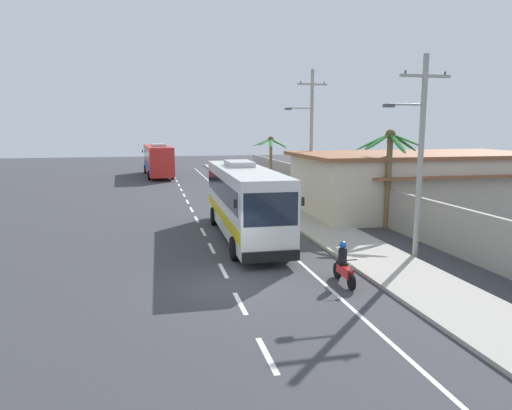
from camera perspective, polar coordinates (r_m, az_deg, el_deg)
The scene contains 14 objects.
ground_plane at distance 17.33m, azimuth -3.09°, elevation -9.80°, with size 160.00×160.00×0.00m, color #3A3A3F.
sidewalk_kerb at distance 28.38m, azimuth 7.10°, elevation -2.09°, with size 3.20×90.00×0.14m, color #A8A399.
lane_markings at distance 31.86m, azimuth -3.94°, elevation -0.90°, with size 3.55×71.21×0.01m.
boundary_wall at distance 33.26m, azimuth 10.97°, elevation 1.32°, with size 0.24×60.00×2.22m, color #9E998E.
coach_bus_foreground at distance 24.28m, azimuth -1.47°, elevation 0.74°, with size 2.96×11.99×3.91m.
coach_bus_far_lane at distance 56.48m, azimuth -11.90°, elevation 5.49°, with size 3.56×12.48×3.87m.
motorcycle_beside_bus at distance 17.64m, azimuth 10.67°, elevation -7.41°, with size 0.56×1.96×1.57m.
motorcycle_trailing at distance 32.82m, azimuth -0.53°, elevation 0.59°, with size 0.56×1.96×1.61m.
pedestrian_near_kerb at distance 35.24m, azimuth 2.59°, elevation 1.78°, with size 0.36×0.36×1.68m.
utility_pole_nearest at distance 21.33m, azimuth 19.37°, elevation 6.21°, with size 2.99×0.24×8.75m.
utility_pole_mid at distance 33.80m, azimuth 6.69°, elevation 8.47°, with size 3.05×0.24×9.73m.
palm_nearest at distance 27.46m, azimuth 15.96°, elevation 5.62°, with size 3.78×3.75×5.62m.
palm_second at distance 46.03m, azimuth 1.82°, elevation 6.87°, with size 3.41×3.51×4.87m.
roadside_building at distance 33.58m, azimuth 19.13°, elevation 2.64°, with size 16.45×9.24×4.04m.
Camera 1 is at (-2.71, -16.13, 5.70)m, focal length 32.73 mm.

